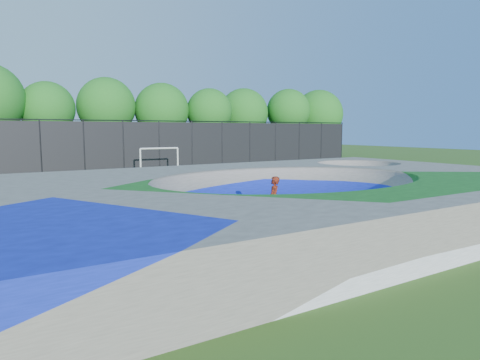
# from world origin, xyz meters

# --- Properties ---
(ground) EXTENTS (120.00, 120.00, 0.00)m
(ground) POSITION_xyz_m (0.00, 0.00, 0.00)
(ground) COLOR #2E5116
(ground) RESTS_ON ground
(skate_deck) EXTENTS (22.00, 14.00, 1.50)m
(skate_deck) POSITION_xyz_m (0.00, 0.00, 0.75)
(skate_deck) COLOR gray
(skate_deck) RESTS_ON ground
(skater) EXTENTS (0.72, 0.69, 1.65)m
(skater) POSITION_xyz_m (-1.28, -0.67, 0.83)
(skater) COLOR #AA2B0D
(skater) RESTS_ON ground
(skateboard) EXTENTS (0.75, 0.66, 0.05)m
(skateboard) POSITION_xyz_m (-1.28, -0.67, 0.03)
(skateboard) COLOR black
(skateboard) RESTS_ON ground
(soccer_goal) EXTENTS (3.01, 0.12, 1.98)m
(soccer_goal) POSITION_xyz_m (1.42, 16.98, 1.37)
(soccer_goal) COLOR silver
(soccer_goal) RESTS_ON ground
(fence) EXTENTS (48.09, 0.09, 4.04)m
(fence) POSITION_xyz_m (0.00, 21.00, 2.10)
(fence) COLOR black
(fence) RESTS_ON ground
(treeline) EXTENTS (52.12, 6.95, 8.34)m
(treeline) POSITION_xyz_m (2.28, 25.71, 5.09)
(treeline) COLOR #453222
(treeline) RESTS_ON ground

